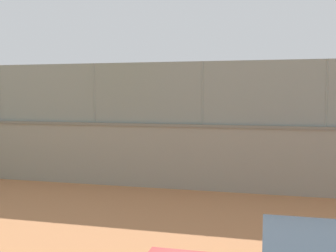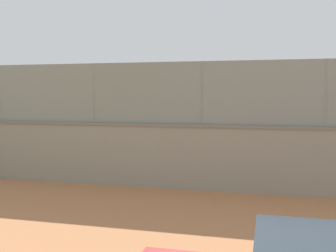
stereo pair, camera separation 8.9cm
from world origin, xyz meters
name	(u,v)px [view 1 (the left image)]	position (x,y,z in m)	size (l,w,h in m)	color
ground_plane	(188,137)	(0.00, 0.00, 0.00)	(260.00, 260.00, 0.00)	#B27247
perimeter_wall	(95,153)	(-0.17, 13.51, 0.94)	(33.24, 1.14, 1.86)	gray
fence_panel_on_wall	(95,93)	(-0.17, 13.51, 2.74)	(32.64, 0.86, 1.76)	gray
player_at_service_line	(249,135)	(-4.22, 6.30, 0.87)	(1.21, 0.71, 1.49)	black
player_near_wall_returning	(230,126)	(-2.92, 2.40, 0.96)	(0.75, 1.20, 1.63)	black
player_foreground_swinging	(99,131)	(2.91, 6.71, 0.93)	(0.74, 0.95, 1.59)	#B2B2B2
sports_ball	(217,154)	(-2.92, 7.13, 0.07)	(0.13, 0.13, 0.13)	orange
spare_ball_by_wall	(312,182)	(-6.50, 11.98, 0.08)	(0.16, 0.16, 0.16)	yellow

